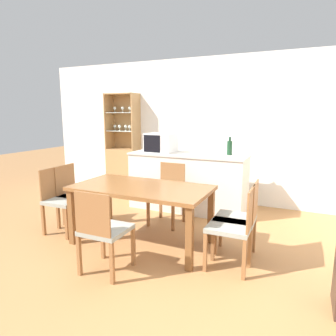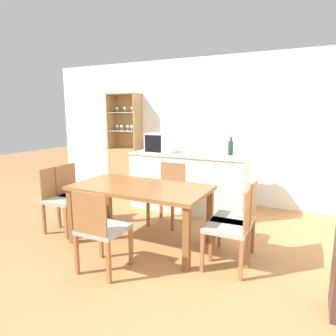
% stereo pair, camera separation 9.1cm
% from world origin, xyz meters
% --- Properties ---
extents(ground_plane, '(18.00, 18.00, 0.00)m').
position_xyz_m(ground_plane, '(0.00, 0.00, 0.00)').
color(ground_plane, '#B27A47').
extents(wall_back, '(6.80, 0.06, 2.55)m').
position_xyz_m(wall_back, '(0.00, 2.63, 1.27)').
color(wall_back, white).
rests_on(wall_back, ground_plane).
extents(kitchen_counter, '(1.92, 0.63, 0.94)m').
position_xyz_m(kitchen_counter, '(-0.10, 1.90, 0.47)').
color(kitchen_counter, silver).
rests_on(kitchen_counter, ground_plane).
extents(display_cabinet, '(0.64, 0.34, 1.96)m').
position_xyz_m(display_cabinet, '(-1.69, 2.44, 0.60)').
color(display_cabinet, tan).
rests_on(display_cabinet, ground_plane).
extents(dining_table, '(1.65, 0.86, 0.72)m').
position_xyz_m(dining_table, '(-0.14, 0.44, 0.64)').
color(dining_table, brown).
rests_on(dining_table, ground_plane).
extents(dining_chair_head_far, '(0.44, 0.44, 0.87)m').
position_xyz_m(dining_chair_head_far, '(-0.14, 1.20, 0.45)').
color(dining_chair_head_far, '#999E93').
rests_on(dining_chair_head_far, ground_plane).
extents(dining_chair_head_near, '(0.43, 0.43, 0.87)m').
position_xyz_m(dining_chair_head_near, '(-0.14, -0.32, 0.45)').
color(dining_chair_head_near, '#999E93').
rests_on(dining_chair_head_near, ground_plane).
extents(dining_chair_side_right_far, '(0.44, 0.44, 0.87)m').
position_xyz_m(dining_chair_side_right_far, '(1.01, 0.57, 0.45)').
color(dining_chair_side_right_far, '#999E93').
rests_on(dining_chair_side_right_far, ground_plane).
extents(dining_chair_side_left_near, '(0.44, 0.44, 0.87)m').
position_xyz_m(dining_chair_side_left_near, '(-1.29, 0.31, 0.45)').
color(dining_chair_side_left_near, '#999E93').
rests_on(dining_chair_side_left_near, ground_plane).
extents(dining_chair_side_right_near, '(0.43, 0.43, 0.87)m').
position_xyz_m(dining_chair_side_right_near, '(1.01, 0.31, 0.45)').
color(dining_chair_side_right_near, '#999E93').
rests_on(dining_chair_side_right_near, ground_plane).
extents(dining_chair_side_left_far, '(0.45, 0.45, 0.87)m').
position_xyz_m(dining_chair_side_left_far, '(-1.29, 0.56, 0.45)').
color(dining_chair_side_left_far, '#999E93').
rests_on(dining_chair_side_left_far, ground_plane).
extents(microwave, '(0.46, 0.41, 0.32)m').
position_xyz_m(microwave, '(-0.58, 1.88, 1.10)').
color(microwave, silver).
rests_on(microwave, kitchen_counter).
extents(wine_bottle, '(0.08, 0.08, 0.28)m').
position_xyz_m(wine_bottle, '(0.54, 2.04, 1.05)').
color(wine_bottle, '#193D23').
rests_on(wine_bottle, kitchen_counter).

